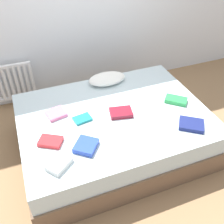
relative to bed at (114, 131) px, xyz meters
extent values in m
plane|color=#93704C|center=(0.00, 0.00, -0.25)|extent=(8.00, 8.00, 0.00)
cube|color=brown|center=(0.00, 0.00, -0.11)|extent=(2.00, 1.50, 0.28)
cube|color=silver|center=(0.00, 0.00, 0.14)|extent=(1.96, 1.46, 0.22)
cylinder|color=white|center=(-1.11, 1.20, 0.14)|extent=(0.04, 0.04, 0.51)
cylinder|color=white|center=(-1.04, 1.20, 0.14)|extent=(0.04, 0.04, 0.51)
cylinder|color=white|center=(-0.98, 1.20, 0.14)|extent=(0.04, 0.04, 0.51)
cylinder|color=white|center=(-0.91, 1.20, 0.14)|extent=(0.04, 0.04, 0.51)
cylinder|color=white|center=(-0.84, 1.20, 0.14)|extent=(0.04, 0.04, 0.51)
cylinder|color=white|center=(-0.78, 1.20, 0.14)|extent=(0.04, 0.04, 0.51)
cylinder|color=white|center=(-0.71, 1.20, 0.14)|extent=(0.04, 0.04, 0.51)
cube|color=white|center=(-0.94, 1.20, 0.37)|extent=(0.52, 0.04, 0.04)
cube|color=white|center=(-0.94, 1.20, -0.10)|extent=(0.52, 0.04, 0.04)
ellipsoid|color=white|center=(0.14, 0.58, 0.31)|extent=(0.46, 0.26, 0.12)
cube|color=navy|center=(0.65, -0.46, 0.27)|extent=(0.30, 0.29, 0.04)
cube|color=maroon|center=(0.07, -0.04, 0.27)|extent=(0.26, 0.21, 0.04)
cube|color=#2847B7|center=(-0.41, -0.37, 0.28)|extent=(0.27, 0.27, 0.05)
cube|color=green|center=(0.72, -0.06, 0.28)|extent=(0.27, 0.26, 0.05)
cube|color=pink|center=(-0.57, 0.19, 0.27)|extent=(0.22, 0.21, 0.04)
cube|color=red|center=(-0.70, -0.19, 0.27)|extent=(0.25, 0.23, 0.04)
cube|color=white|center=(-0.68, -0.48, 0.28)|extent=(0.25, 0.24, 0.05)
cube|color=teal|center=(-0.34, 0.02, 0.27)|extent=(0.19, 0.15, 0.03)
camera|label=1|loc=(-0.77, -1.95, 2.00)|focal=41.40mm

